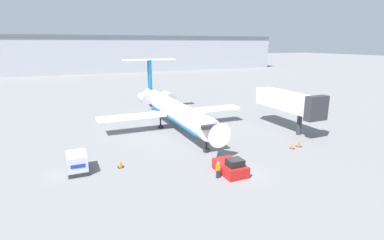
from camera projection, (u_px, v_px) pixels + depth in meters
ground_plane at (238, 175)px, 30.51m from camera, size 600.00×600.00×0.00m
terminal_building at (94, 54)px, 134.64m from camera, size 180.00×16.80×16.32m
airplane_main at (173, 108)px, 46.82m from camera, size 23.08×29.17×10.09m
pushback_tug at (231, 167)px, 30.78m from camera, size 2.26×3.92×1.83m
luggage_cart at (77, 163)px, 30.98m from camera, size 1.96×3.10×2.02m
worker_near_tug at (218, 170)px, 29.63m from camera, size 0.40×0.24×1.72m
traffic_cone_left at (121, 164)px, 32.28m from camera, size 0.61×0.61×0.81m
traffic_cone_right at (292, 146)px, 38.07m from camera, size 0.52×0.52×0.63m
traffic_cone_mid at (299, 144)px, 38.79m from camera, size 0.60×0.60×0.79m
jet_bridge at (289, 102)px, 45.04m from camera, size 3.20×12.42×6.19m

